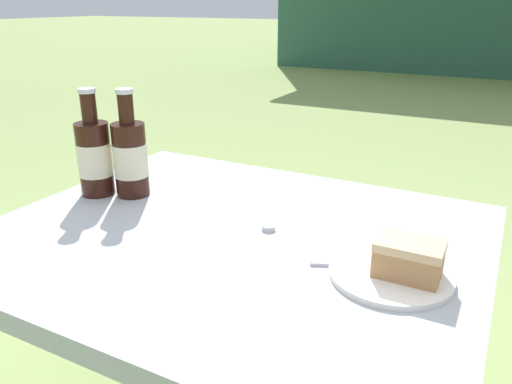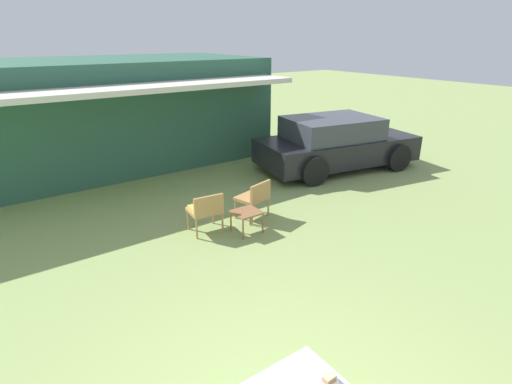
% 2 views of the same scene
% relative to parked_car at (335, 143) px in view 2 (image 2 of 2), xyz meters
% --- Properties ---
extents(cabin_building, '(9.15, 5.63, 2.80)m').
position_rel_parked_car_xyz_m(cabin_building, '(-5.13, 4.33, 0.73)').
color(cabin_building, '#2D5B47').
rests_on(cabin_building, ground_plane).
extents(parked_car, '(4.50, 2.65, 1.39)m').
position_rel_parked_car_xyz_m(parked_car, '(0.00, 0.00, 0.00)').
color(parked_car, black).
rests_on(parked_car, ground_plane).
extents(wicker_chair_cushioned, '(0.60, 0.54, 0.77)m').
position_rel_parked_car_xyz_m(wicker_chair_cushioned, '(-4.71, -1.38, -0.22)').
color(wicker_chair_cushioned, '#B2844C').
rests_on(wicker_chair_cushioned, ground_plane).
extents(wicker_chair_plain, '(0.67, 0.62, 0.77)m').
position_rel_parked_car_xyz_m(wicker_chair_plain, '(-3.64, -1.40, -0.22)').
color(wicker_chair_plain, '#B2844C').
rests_on(wicker_chair_plain, ground_plane).
extents(garden_side_table, '(0.48, 0.46, 0.42)m').
position_rel_parked_car_xyz_m(garden_side_table, '(-4.11, -1.81, -0.32)').
color(garden_side_table, brown).
rests_on(garden_side_table, ground_plane).
extents(cake_on_plate, '(0.20, 0.20, 0.07)m').
position_rel_parked_car_xyz_m(cake_on_plate, '(-5.84, -5.58, 0.03)').
color(cake_on_plate, white).
rests_on(cake_on_plate, patio_table).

